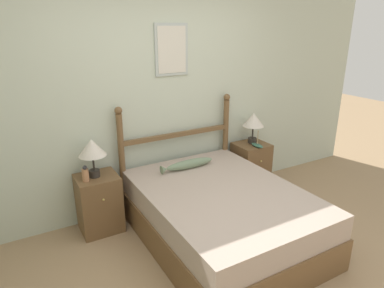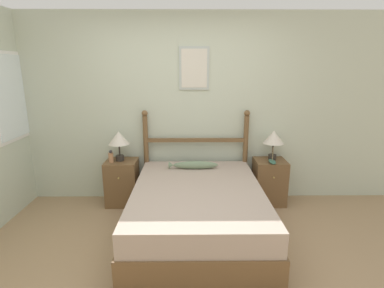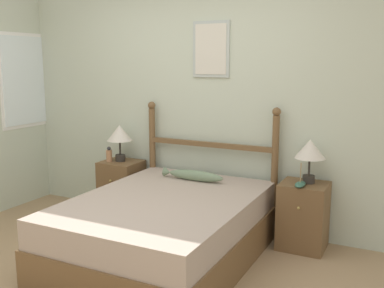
{
  "view_description": "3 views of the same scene",
  "coord_description": "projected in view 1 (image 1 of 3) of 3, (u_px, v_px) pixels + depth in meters",
  "views": [
    {
      "loc": [
        -1.53,
        -1.77,
        2.09
      ],
      "look_at": [
        0.14,
        1.14,
        0.91
      ],
      "focal_mm": 32.0,
      "sensor_mm": 36.0,
      "label": 1
    },
    {
      "loc": [
        0.13,
        -2.38,
        1.85
      ],
      "look_at": [
        0.16,
        1.15,
        0.93
      ],
      "focal_mm": 28.0,
      "sensor_mm": 36.0,
      "label": 2
    },
    {
      "loc": [
        2.09,
        -2.49,
        1.71
      ],
      "look_at": [
        0.27,
        1.12,
        0.96
      ],
      "focal_mm": 42.0,
      "sensor_mm": 36.0,
      "label": 3
    }
  ],
  "objects": [
    {
      "name": "bed",
      "position": [
        221.0,
        215.0,
        3.43
      ],
      "size": [
        1.45,
        1.94,
        0.56
      ],
      "color": "brown",
      "rests_on": "ground_plane"
    },
    {
      "name": "bottle",
      "position": [
        85.0,
        174.0,
        3.37
      ],
      "size": [
        0.07,
        0.07,
        0.17
      ],
      "color": "tan",
      "rests_on": "nightstand_left"
    },
    {
      "name": "fish_pillow",
      "position": [
        188.0,
        164.0,
        3.82
      ],
      "size": [
        0.64,
        0.1,
        0.1
      ],
      "color": "gray",
      "rests_on": "bed"
    },
    {
      "name": "nightstand_left",
      "position": [
        99.0,
        203.0,
        3.6
      ],
      "size": [
        0.42,
        0.4,
        0.62
      ],
      "color": "brown",
      "rests_on": "ground_plane"
    },
    {
      "name": "table_lamp_right",
      "position": [
        253.0,
        121.0,
        4.38
      ],
      "size": [
        0.28,
        0.28,
        0.4
      ],
      "color": "#2D2823",
      "rests_on": "nightstand_right"
    },
    {
      "name": "model_boat",
      "position": [
        257.0,
        145.0,
        4.33
      ],
      "size": [
        0.08,
        0.2,
        0.22
      ],
      "color": "#386651",
      "rests_on": "nightstand_right"
    },
    {
      "name": "wall_back",
      "position": [
        155.0,
        100.0,
        3.85
      ],
      "size": [
        6.4,
        0.08,
        2.55
      ],
      "color": "beige",
      "rests_on": "ground_plane"
    },
    {
      "name": "headboard",
      "position": [
        178.0,
        148.0,
        4.06
      ],
      "size": [
        1.46,
        0.08,
        1.28
      ],
      "color": "brown",
      "rests_on": "ground_plane"
    },
    {
      "name": "nightstand_right",
      "position": [
        250.0,
        166.0,
        4.55
      ],
      "size": [
        0.42,
        0.4,
        0.62
      ],
      "color": "brown",
      "rests_on": "ground_plane"
    },
    {
      "name": "table_lamp_left",
      "position": [
        92.0,
        149.0,
        3.4
      ],
      "size": [
        0.28,
        0.28,
        0.4
      ],
      "color": "#2D2823",
      "rests_on": "nightstand_left"
    }
  ]
}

